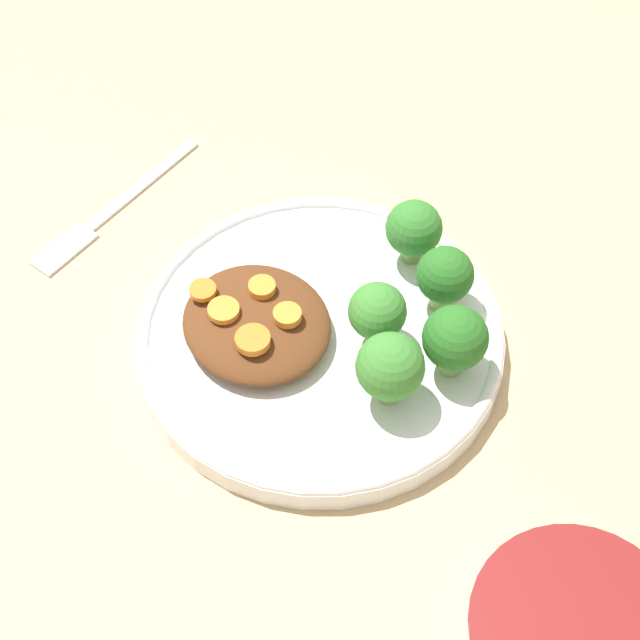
{
  "coord_description": "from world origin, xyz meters",
  "views": [
    {
      "loc": [
        0.3,
        0.36,
        0.65
      ],
      "look_at": [
        0.0,
        0.0,
        0.03
      ],
      "focal_mm": 60.0,
      "sensor_mm": 36.0,
      "label": 1
    }
  ],
  "objects": [
    {
      "name": "broccoli_floret_1",
      "position": [
        -0.03,
        0.03,
        0.05
      ],
      "size": [
        0.04,
        0.04,
        0.06
      ],
      "color": "#759E51",
      "rests_on": "plate"
    },
    {
      "name": "carrot_slice_3",
      "position": [
        0.05,
        -0.01,
        0.05
      ],
      "size": [
        0.03,
        0.03,
        0.01
      ],
      "primitive_type": "cylinder",
      "color": "orange",
      "rests_on": "stew_mound"
    },
    {
      "name": "broccoli_floret_4",
      "position": [
        -0.09,
        0.04,
        0.05
      ],
      "size": [
        0.04,
        0.04,
        0.06
      ],
      "color": "#7FA85B",
      "rests_on": "plate"
    },
    {
      "name": "broccoli_floret_2",
      "position": [
        -0.1,
        -0.01,
        0.05
      ],
      "size": [
        0.04,
        0.04,
        0.06
      ],
      "color": "#759E51",
      "rests_on": "plate"
    },
    {
      "name": "ground_plane",
      "position": [
        0.0,
        0.0,
        0.0
      ],
      "size": [
        4.0,
        4.0,
        0.0
      ],
      "primitive_type": "plane",
      "color": "tan"
    },
    {
      "name": "carrot_slice_0",
      "position": [
        0.05,
        -0.07,
        0.05
      ],
      "size": [
        0.02,
        0.02,
        0.0
      ],
      "primitive_type": "cylinder",
      "color": "orange",
      "rests_on": "stew_mound"
    },
    {
      "name": "carrot_slice_1",
      "position": [
        0.02,
        -0.01,
        0.05
      ],
      "size": [
        0.02,
        0.02,
        0.01
      ],
      "primitive_type": "cylinder",
      "color": "orange",
      "rests_on": "stew_mound"
    },
    {
      "name": "carrot_slice_4",
      "position": [
        0.02,
        -0.04,
        0.05
      ],
      "size": [
        0.02,
        0.02,
        0.01
      ],
      "primitive_type": "cylinder",
      "color": "orange",
      "rests_on": "stew_mound"
    },
    {
      "name": "stew_mound",
      "position": [
        0.04,
        -0.03,
        0.03
      ],
      "size": [
        0.11,
        0.11,
        0.02
      ],
      "primitive_type": "ellipsoid",
      "color": "#5B3319",
      "rests_on": "plate"
    },
    {
      "name": "plate",
      "position": [
        0.0,
        0.0,
        0.01
      ],
      "size": [
        0.27,
        0.27,
        0.02
      ],
      "color": "white",
      "rests_on": "ground_plane"
    },
    {
      "name": "carrot_slice_2",
      "position": [
        0.05,
        -0.04,
        0.05
      ],
      "size": [
        0.02,
        0.02,
        0.01
      ],
      "primitive_type": "cylinder",
      "color": "orange",
      "rests_on": "stew_mound"
    },
    {
      "name": "dip_bowl",
      "position": [
        0.03,
        0.28,
        0.02
      ],
      "size": [
        0.13,
        0.13,
        0.04
      ],
      "color": "white",
      "rests_on": "ground_plane"
    },
    {
      "name": "broccoli_floret_0",
      "position": [
        0.0,
        0.07,
        0.06
      ],
      "size": [
        0.05,
        0.05,
        0.06
      ],
      "color": "#7FA85B",
      "rests_on": "plate"
    },
    {
      "name": "broccoli_floret_3",
      "position": [
        -0.05,
        0.08,
        0.05
      ],
      "size": [
        0.05,
        0.05,
        0.06
      ],
      "color": "#7FA85B",
      "rests_on": "plate"
    },
    {
      "name": "fork",
      "position": [
        0.05,
        -0.22,
        0.0
      ],
      "size": [
        0.18,
        0.06,
        0.01
      ],
      "rotation": [
        0.0,
        0.0,
        6.5
      ],
      "color": "silver",
      "rests_on": "ground_plane"
    }
  ]
}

